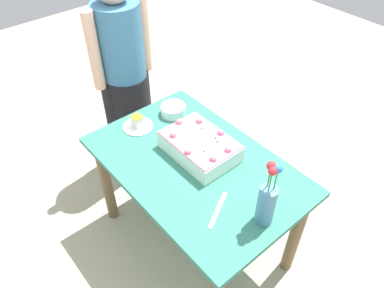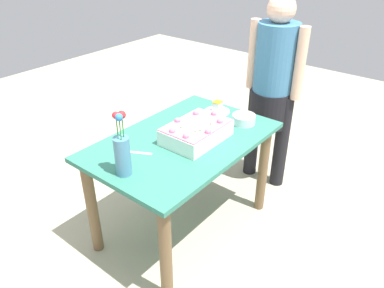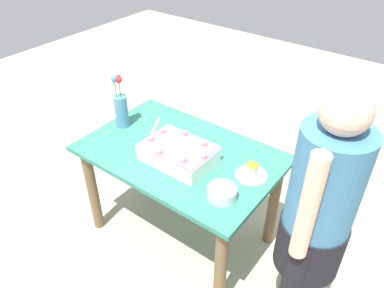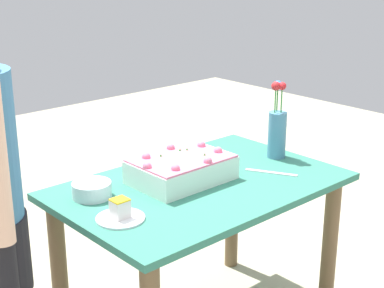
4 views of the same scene
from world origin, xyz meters
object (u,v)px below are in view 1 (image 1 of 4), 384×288
(flower_vase, at_px, (267,201))
(fruit_bowl, at_px, (173,110))
(serving_plate_with_slice, at_px, (138,124))
(sheet_cake, at_px, (200,146))
(cake_knife, at_px, (218,210))
(person_standing, at_px, (124,68))

(flower_vase, xyz_separation_m, fruit_bowl, (0.91, -0.18, -0.11))
(fruit_bowl, bearing_deg, serving_plate_with_slice, 81.46)
(sheet_cake, bearing_deg, serving_plate_with_slice, 17.98)
(cake_knife, relative_size, flower_vase, 0.63)
(sheet_cake, bearing_deg, fruit_bowl, -16.22)
(sheet_cake, distance_m, fruit_bowl, 0.39)
(serving_plate_with_slice, bearing_deg, fruit_bowl, -98.54)
(serving_plate_with_slice, height_order, person_standing, person_standing)
(serving_plate_with_slice, xyz_separation_m, cake_knife, (-0.77, 0.06, -0.02))
(fruit_bowl, relative_size, person_standing, 0.11)
(sheet_cake, distance_m, serving_plate_with_slice, 0.44)
(sheet_cake, distance_m, cake_knife, 0.41)
(flower_vase, distance_m, fruit_bowl, 0.93)
(flower_vase, height_order, person_standing, person_standing)
(cake_knife, relative_size, fruit_bowl, 1.48)
(flower_vase, distance_m, person_standing, 1.39)
(serving_plate_with_slice, xyz_separation_m, fruit_bowl, (-0.04, -0.24, 0.01))
(cake_knife, distance_m, flower_vase, 0.26)
(person_standing, bearing_deg, flower_vase, -5.30)
(sheet_cake, height_order, fruit_bowl, sheet_cake)
(sheet_cake, height_order, serving_plate_with_slice, sheet_cake)
(serving_plate_with_slice, bearing_deg, sheet_cake, -162.02)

